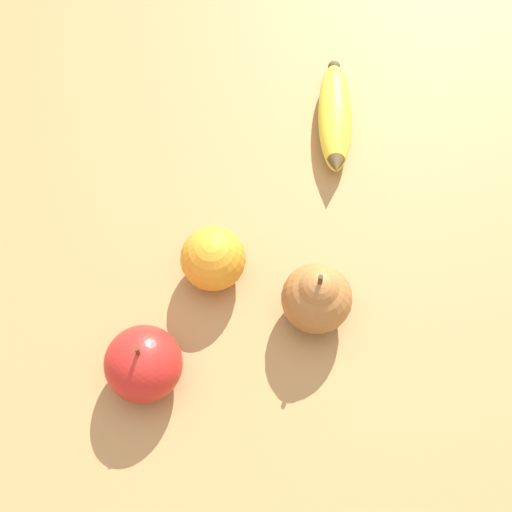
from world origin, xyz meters
The scene contains 5 objects.
ground_plane centered at (0.00, 0.00, 0.00)m, with size 3.00×3.00×0.00m, color #A87A47.
banana centered at (-0.11, -0.20, 0.02)m, with size 0.07×0.18×0.04m.
orange centered at (0.07, -0.02, 0.04)m, with size 0.07×0.07×0.07m.
pear centered at (-0.04, 0.05, 0.04)m, with size 0.08×0.08×0.10m.
apple centered at (0.16, 0.10, 0.04)m, with size 0.08×0.08×0.09m.
Camera 1 is at (0.07, 0.33, 0.77)m, focal length 50.00 mm.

